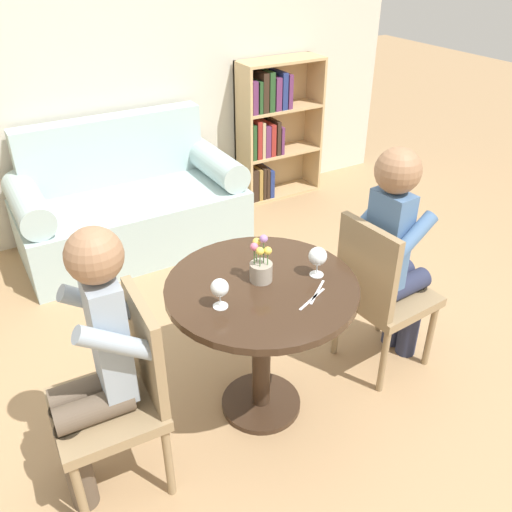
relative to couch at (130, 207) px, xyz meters
The scene contains 14 objects.
ground_plane 1.92m from the couch, 90.00° to the right, with size 16.00×16.00×0.00m, color tan.
back_wall 1.12m from the couch, 90.00° to the left, with size 5.20×0.05×2.70m.
round_table 1.92m from the couch, 90.00° to the right, with size 0.86×0.86×0.74m.
couch is the anchor object (origin of this frame).
bookshelf_right 1.42m from the couch, 10.85° to the left, with size 0.73×0.28×1.17m.
chair_left 2.07m from the couch, 109.31° to the right, with size 0.44×0.44×0.90m.
chair_right 2.06m from the couch, 70.55° to the right, with size 0.45×0.45×0.90m.
person_left 2.12m from the couch, 111.66° to the right, with size 0.43×0.35×1.24m.
person_right 2.10m from the couch, 68.22° to the right, with size 0.43×0.36×1.25m.
wine_glass_left 2.03m from the couch, 96.74° to the right, with size 0.08×0.08×0.13m.
wine_glass_right 2.04m from the couch, 82.65° to the right, with size 0.08×0.08×0.14m.
flower_vase 1.93m from the couch, 89.57° to the right, with size 0.10×0.10×0.23m.
knife_left_setting 2.15m from the couch, 86.54° to the right, with size 0.18×0.08×0.00m.
fork_left_setting 2.12m from the couch, 85.14° to the right, with size 0.16×0.12×0.00m.
Camera 1 is at (-1.01, -1.68, 2.09)m, focal length 38.00 mm.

